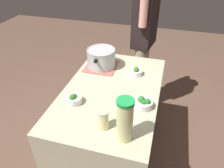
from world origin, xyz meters
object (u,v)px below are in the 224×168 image
cooking_pot (101,58)px  mason_jar (103,120)px  lemonade_pitcher (125,120)px  broccoli_bowl_front (144,103)px  broccoli_bowl_back (136,71)px  broccoli_bowl_center (74,99)px  person_cook (144,41)px

cooking_pot → mason_jar: 0.80m
lemonade_pitcher → broccoli_bowl_front: (0.32, -0.07, -0.11)m
cooking_pot → broccoli_bowl_front: bearing=-134.9°
lemonade_pitcher → mason_jar: 0.17m
broccoli_bowl_back → lemonade_pitcher: bearing=-175.1°
broccoli_bowl_front → broccoli_bowl_center: bearing=100.5°
mason_jar → person_cook: size_ratio=0.08×
broccoli_bowl_back → person_cook: (0.63, 0.03, 0.03)m
broccoli_bowl_front → broccoli_bowl_back: size_ratio=1.16×
broccoli_bowl_center → cooking_pot: bearing=-2.9°
cooking_pot → broccoli_bowl_center: cooking_pot is taller
mason_jar → broccoli_bowl_front: (0.28, -0.22, -0.04)m
lemonade_pitcher → mason_jar: size_ratio=2.12×
person_cook → mason_jar: bearing=177.7°
broccoli_bowl_center → person_cook: 1.20m
broccoli_bowl_front → broccoli_bowl_back: 0.45m
cooking_pot → lemonade_pitcher: bearing=-153.0°
broccoli_bowl_front → mason_jar: bearing=141.9°
mason_jar → broccoli_bowl_front: bearing=-38.1°
cooking_pot → mason_jar: bearing=-160.9°
mason_jar → broccoli_bowl_front: mason_jar is taller
lemonade_pitcher → broccoli_bowl_front: 0.35m
broccoli_bowl_center → mason_jar: bearing=-122.3°
broccoli_bowl_back → person_cook: person_cook is taller
mason_jar → broccoli_bowl_center: 0.35m
person_cook → lemonade_pitcher: bearing=-176.1°
mason_jar → person_cook: person_cook is taller
lemonade_pitcher → mason_jar: bearing=72.8°
broccoli_bowl_center → broccoli_bowl_back: bearing=-35.6°
broccoli_bowl_front → cooking_pot: bearing=45.1°
cooking_pot → broccoli_bowl_front: size_ratio=2.46×
broccoli_bowl_center → person_cook: bearing=-16.6°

